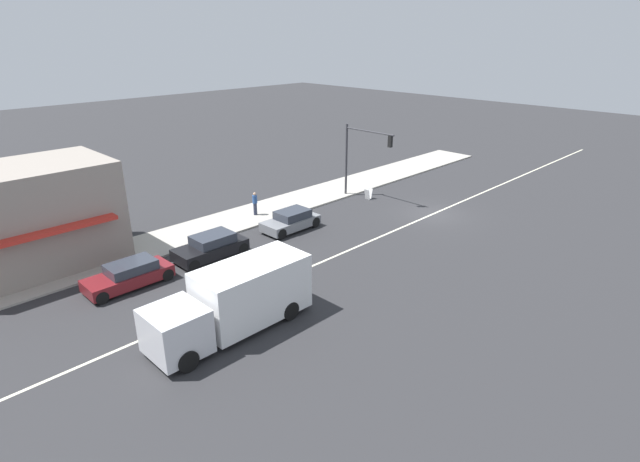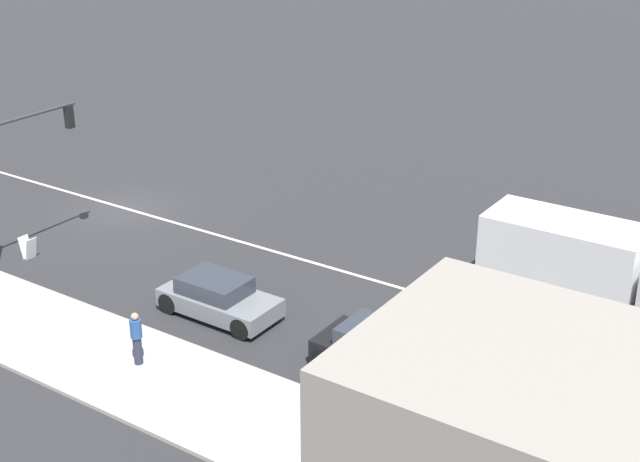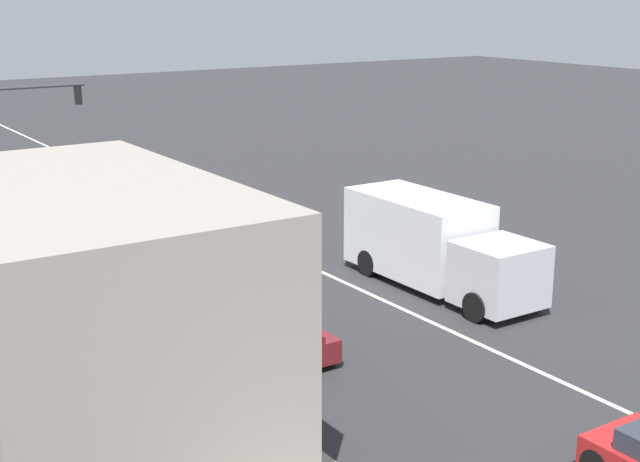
{
  "view_description": "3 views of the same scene",
  "coord_description": "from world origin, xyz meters",
  "px_view_note": "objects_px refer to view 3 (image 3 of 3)",
  "views": [
    {
      "loc": [
        -18.24,
        29.87,
        12.29
      ],
      "look_at": [
        1.0,
        10.64,
        1.39
      ],
      "focal_mm": 28.0,
      "sensor_mm": 36.0,
      "label": 1
    },
    {
      "loc": [
        24.36,
        26.33,
        13.96
      ],
      "look_at": [
        0.99,
        10.61,
        1.85
      ],
      "focal_mm": 50.0,
      "sensor_mm": 36.0,
      "label": 2
    },
    {
      "loc": [
        16.27,
        40.17,
        9.37
      ],
      "look_at": [
        -0.32,
        15.08,
        1.29
      ],
      "focal_mm": 50.0,
      "sensor_mm": 36.0,
      "label": 3
    }
  ],
  "objects_px": {
    "traffic_signal_main": "(17,124)",
    "suv_grey": "(116,235)",
    "delivery_truck": "(435,244)",
    "pedestrian": "(14,241)",
    "suv_black": "(188,278)",
    "warning_aframe_sign": "(34,199)",
    "sedan_maroon": "(268,327)"
  },
  "relations": [
    {
      "from": "sedan_maroon",
      "to": "suv_black",
      "type": "xyz_separation_m",
      "value": [
        -0.0,
        -4.98,
        0.05
      ]
    },
    {
      "from": "delivery_truck",
      "to": "suv_grey",
      "type": "bearing_deg",
      "value": -53.3
    },
    {
      "from": "suv_black",
      "to": "pedestrian",
      "type": "bearing_deg",
      "value": -58.78
    },
    {
      "from": "traffic_signal_main",
      "to": "suv_black",
      "type": "height_order",
      "value": "traffic_signal_main"
    },
    {
      "from": "sedan_maroon",
      "to": "suv_black",
      "type": "relative_size",
      "value": 1.03
    },
    {
      "from": "pedestrian",
      "to": "sedan_maroon",
      "type": "relative_size",
      "value": 0.38
    },
    {
      "from": "warning_aframe_sign",
      "to": "traffic_signal_main",
      "type": "bearing_deg",
      "value": 38.05
    },
    {
      "from": "warning_aframe_sign",
      "to": "sedan_maroon",
      "type": "height_order",
      "value": "sedan_maroon"
    },
    {
      "from": "pedestrian",
      "to": "suv_black",
      "type": "relative_size",
      "value": 0.39
    },
    {
      "from": "pedestrian",
      "to": "delivery_truck",
      "type": "xyz_separation_m",
      "value": [
        -10.93,
        9.58,
        0.47
      ]
    },
    {
      "from": "traffic_signal_main",
      "to": "pedestrian",
      "type": "distance_m",
      "value": 9.16
    },
    {
      "from": "traffic_signal_main",
      "to": "suv_grey",
      "type": "bearing_deg",
      "value": 97.8
    },
    {
      "from": "delivery_truck",
      "to": "suv_grey",
      "type": "height_order",
      "value": "delivery_truck"
    },
    {
      "from": "traffic_signal_main",
      "to": "warning_aframe_sign",
      "type": "distance_m",
      "value": 3.55
    },
    {
      "from": "traffic_signal_main",
      "to": "delivery_truck",
      "type": "bearing_deg",
      "value": 114.98
    },
    {
      "from": "warning_aframe_sign",
      "to": "sedan_maroon",
      "type": "bearing_deg",
      "value": 91.59
    },
    {
      "from": "traffic_signal_main",
      "to": "warning_aframe_sign",
      "type": "xyz_separation_m",
      "value": [
        -0.57,
        -0.45,
        -3.47
      ]
    },
    {
      "from": "traffic_signal_main",
      "to": "suv_black",
      "type": "relative_size",
      "value": 1.33
    },
    {
      "from": "pedestrian",
      "to": "suv_grey",
      "type": "xyz_separation_m",
      "value": [
        -3.73,
        -0.07,
        -0.35
      ]
    },
    {
      "from": "warning_aframe_sign",
      "to": "pedestrian",
      "type": "bearing_deg",
      "value": 69.97
    },
    {
      "from": "traffic_signal_main",
      "to": "suv_black",
      "type": "bearing_deg",
      "value": 94.45
    },
    {
      "from": "traffic_signal_main",
      "to": "pedestrian",
      "type": "bearing_deg",
      "value": 72.51
    },
    {
      "from": "warning_aframe_sign",
      "to": "delivery_truck",
      "type": "height_order",
      "value": "delivery_truck"
    },
    {
      "from": "suv_black",
      "to": "warning_aframe_sign",
      "type": "bearing_deg",
      "value": -87.88
    },
    {
      "from": "sedan_maroon",
      "to": "warning_aframe_sign",
      "type": "bearing_deg",
      "value": -88.41
    },
    {
      "from": "traffic_signal_main",
      "to": "suv_grey",
      "type": "distance_m",
      "value": 8.9
    },
    {
      "from": "pedestrian",
      "to": "suv_black",
      "type": "xyz_separation_m",
      "value": [
        -3.73,
        6.16,
        -0.32
      ]
    },
    {
      "from": "delivery_truck",
      "to": "sedan_maroon",
      "type": "xyz_separation_m",
      "value": [
        7.2,
        1.56,
        -0.84
      ]
    },
    {
      "from": "pedestrian",
      "to": "warning_aframe_sign",
      "type": "distance_m",
      "value": 9.31
    },
    {
      "from": "pedestrian",
      "to": "warning_aframe_sign",
      "type": "relative_size",
      "value": 1.98
    },
    {
      "from": "traffic_signal_main",
      "to": "delivery_truck",
      "type": "distance_m",
      "value": 19.86
    },
    {
      "from": "warning_aframe_sign",
      "to": "sedan_maroon",
      "type": "relative_size",
      "value": 0.19
    }
  ]
}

